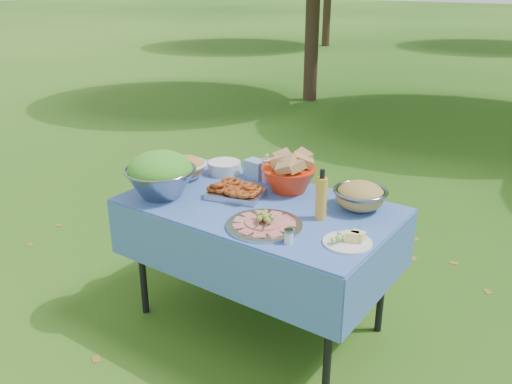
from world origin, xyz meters
TOP-DOWN VIEW (x-y plane):
  - ground at (0.00, 0.00)m, footprint 80.00×80.00m
  - picnic_table at (0.00, 0.00)m, footprint 1.46×0.86m
  - salad_bowl at (-0.51, -0.22)m, footprint 0.49×0.49m
  - pasta_bowl_white at (-0.59, 0.08)m, footprint 0.32×0.32m
  - plate_stack at (-0.46, 0.28)m, footprint 0.21×0.21m
  - wipes_box at (-0.25, 0.32)m, footprint 0.13×0.10m
  - sanitizer_bottle at (-0.15, 0.30)m, footprint 0.07×0.07m
  - bread_bowl at (0.03, 0.26)m, footprint 0.41×0.41m
  - pasta_bowl_steel at (0.48, 0.25)m, footprint 0.35×0.35m
  - fried_tray at (-0.16, 0.00)m, footprint 0.34×0.28m
  - charcuterie_platter at (0.19, -0.22)m, footprint 0.51×0.51m
  - oil_bottle at (0.37, 0.02)m, footprint 0.08×0.08m
  - cheese_plate at (0.60, -0.15)m, footprint 0.28×0.28m
  - shaker at (0.38, -0.30)m, footprint 0.05×0.05m

SIDE VIEW (x-z plane):
  - ground at x=0.00m, z-range 0.00..0.00m
  - picnic_table at x=0.00m, z-range 0.00..0.76m
  - cheese_plate at x=0.60m, z-range 0.76..0.82m
  - fried_tray at x=-0.16m, z-range 0.76..0.83m
  - shaker at x=0.38m, z-range 0.76..0.83m
  - plate_stack at x=-0.46m, z-range 0.76..0.84m
  - charcuterie_platter at x=0.19m, z-range 0.76..0.85m
  - wipes_box at x=-0.25m, z-range 0.76..0.87m
  - pasta_bowl_white at x=-0.59m, z-range 0.76..0.90m
  - pasta_bowl_steel at x=0.48m, z-range 0.76..0.91m
  - sanitizer_bottle at x=-0.15m, z-range 0.76..0.93m
  - bread_bowl at x=0.03m, z-range 0.76..0.97m
  - salad_bowl at x=-0.51m, z-range 0.76..1.02m
  - oil_bottle at x=0.37m, z-range 0.76..1.03m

